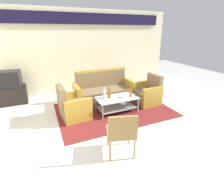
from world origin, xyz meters
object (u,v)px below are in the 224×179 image
couch (104,92)px  armchair_right (146,94)px  bottle_orange (131,93)px  bottle_clear (104,94)px  cup (123,96)px  tv_stand (12,95)px  television (9,79)px  armchair_left (74,107)px  wicker_chair (121,131)px  coffee_table (117,102)px  bottle_brown (109,94)px

couch → armchair_right: 1.29m
couch → bottle_orange: size_ratio=5.87×
bottle_clear → cup: size_ratio=3.14×
bottle_clear → tv_stand: (-2.31, 1.70, -0.27)m
television → tv_stand: bearing=90.0°
couch → armchair_left: bearing=32.1°
bottle_clear → television: television is taller
couch → wicker_chair: couch is taller
couch → bottle_orange: couch is taller
coffee_table → armchair_right: bearing=9.6°
cup → bottle_brown: bearing=156.2°
couch → television: bearing=-19.8°
armchair_left → tv_stand: armchair_left is taller
coffee_table → bottle_clear: (-0.33, 0.07, 0.26)m
armchair_left → tv_stand: 2.22m
couch → bottle_brown: (-0.12, -0.72, 0.22)m
armchair_left → armchair_right: 2.20m
coffee_table → tv_stand: size_ratio=1.38×
armchair_right → coffee_table: armchair_right is taller
armchair_right → bottle_orange: (-0.71, -0.28, 0.24)m
cup → television: bearing=146.4°
armchair_left → bottle_brown: 0.98m
tv_stand → bottle_clear: bearing=-36.3°
armchair_left → coffee_table: bearing=78.2°
armchair_left → bottle_brown: size_ratio=2.66×
tv_stand → bottle_brown: bearing=-34.7°
couch → armchair_right: couch is taller
armchair_right → television: bearing=64.3°
bottle_brown → tv_stand: bottle_brown is taller
armchair_right → bottle_brown: bearing=92.5°
bottle_brown → bottle_clear: (-0.14, -0.00, -0.00)m
cup → wicker_chair: bearing=-118.3°
coffee_table → bottle_orange: 0.45m
bottle_brown → tv_stand: size_ratio=0.40×
coffee_table → bottle_brown: (-0.19, 0.07, 0.26)m
armchair_right → television: television is taller
couch → armchair_right: (1.14, -0.61, -0.03)m
bottle_orange → television: television is taller
coffee_table → bottle_brown: 0.33m
armchair_left → bottle_orange: armchair_left is taller
bottle_clear → armchair_right: bearing=4.5°
couch → bottle_clear: size_ratio=5.77×
armchair_right → bottle_clear: bearing=92.1°
bottle_clear → television: size_ratio=0.49×
armchair_right → coffee_table: (-1.07, -0.18, -0.02)m
wicker_chair → couch: bearing=93.0°
coffee_table → television: size_ratio=1.73×
tv_stand → wicker_chair: size_ratio=0.95×
bottle_clear → coffee_table: bearing=-12.0°
bottle_clear → wicker_chair: bearing=-101.3°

